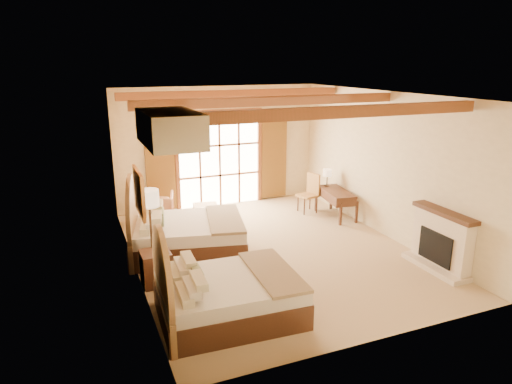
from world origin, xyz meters
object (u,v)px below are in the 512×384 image
bed_far (180,233)px  armchair (157,208)px  bed_near (219,294)px  desk (336,203)px  nightstand (156,268)px

bed_far → armchair: 2.12m
bed_near → desk: bearing=42.3°
bed_near → bed_far: 2.64m
bed_near → desk: (4.18, 3.46, -0.05)m
nightstand → armchair: armchair is taller
nightstand → armchair: bearing=77.8°
nightstand → desk: (4.87, 1.95, 0.07)m
nightstand → desk: desk is taller
bed_near → nightstand: bed_near is taller
bed_far → armchair: size_ratio=3.24×
bed_near → desk: size_ratio=1.62×
armchair → desk: 4.46m
desk → armchair: bearing=171.6°
armchair → desk: (4.26, -1.29, 0.00)m
bed_far → bed_near: bearing=-77.4°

